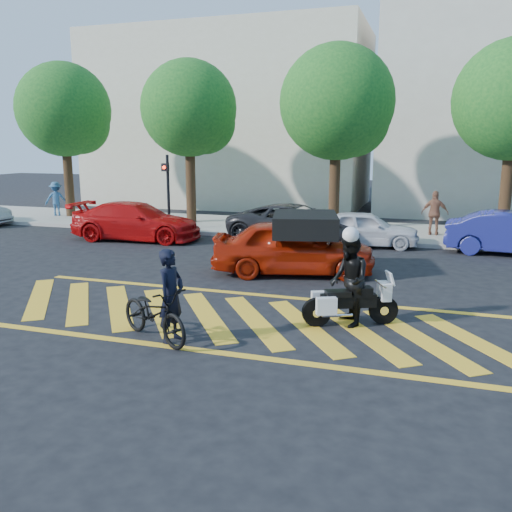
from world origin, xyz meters
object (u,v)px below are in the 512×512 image
(parked_mid_right, at_px, (365,229))
(bicycle, at_px, (154,313))
(police_motorcycle, at_px, (349,303))
(red_convertible, at_px, (293,247))
(officer_moto, at_px, (349,280))
(officer_bike, at_px, (171,296))
(parked_mid_left, at_px, (296,223))
(parked_left, at_px, (136,221))

(parked_mid_right, bearing_deg, bicycle, 159.43)
(police_motorcycle, bearing_deg, red_convertible, 94.46)
(bicycle, relative_size, officer_moto, 1.07)
(officer_bike, distance_m, parked_mid_left, 10.82)
(parked_mid_left, bearing_deg, parked_left, 109.08)
(parked_mid_right, bearing_deg, police_motorcycle, 177.87)
(bicycle, bearing_deg, red_convertible, 17.29)
(parked_mid_right, bearing_deg, officer_moto, 177.77)
(officer_bike, height_order, red_convertible, officer_bike)
(red_convertible, bearing_deg, police_motorcycle, -165.03)
(officer_moto, relative_size, red_convertible, 0.41)
(police_motorcycle, bearing_deg, parked_mid_left, 86.06)
(bicycle, bearing_deg, officer_bike, -53.72)
(police_motorcycle, xyz_separation_m, red_convertible, (-2.18, 3.96, 0.30))
(red_convertible, xyz_separation_m, parked_left, (-7.10, 3.51, -0.06))
(bicycle, distance_m, officer_moto, 3.93)
(police_motorcycle, bearing_deg, parked_mid_right, 70.55)
(officer_bike, bearing_deg, parked_mid_right, -4.94)
(officer_moto, height_order, red_convertible, officer_moto)
(police_motorcycle, height_order, red_convertible, red_convertible)
(police_motorcycle, relative_size, parked_mid_right, 0.49)
(police_motorcycle, height_order, parked_mid_right, parked_mid_right)
(parked_mid_right, bearing_deg, parked_left, 92.28)
(red_convertible, distance_m, parked_mid_left, 5.03)
(bicycle, distance_m, parked_mid_right, 11.17)
(red_convertible, bearing_deg, parked_left, 49.84)
(officer_moto, xyz_separation_m, red_convertible, (-2.16, 3.95, -0.16))
(parked_left, relative_size, parked_mid_left, 0.97)
(parked_mid_left, bearing_deg, officer_moto, -153.73)
(bicycle, height_order, police_motorcycle, bicycle)
(bicycle, height_order, parked_left, parked_left)
(officer_moto, xyz_separation_m, parked_mid_left, (-3.29, 8.85, -0.23))
(officer_bike, bearing_deg, officer_moto, -50.05)
(officer_bike, relative_size, bicycle, 0.88)
(officer_bike, bearing_deg, parked_left, 40.46)
(bicycle, relative_size, police_motorcycle, 1.07)
(bicycle, distance_m, police_motorcycle, 3.92)
(parked_left, height_order, parked_mid_right, parked_left)
(bicycle, relative_size, parked_left, 0.40)
(parked_mid_right, bearing_deg, red_convertible, 156.85)
(police_motorcycle, bearing_deg, parked_left, 116.80)
(red_convertible, relative_size, parked_left, 0.92)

